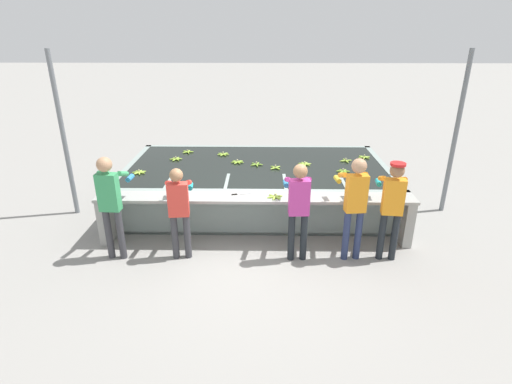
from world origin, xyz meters
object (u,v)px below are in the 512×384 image
Objects in this scene: worker_3 at (355,200)px; banana_bunch_floating_2 at (176,159)px; worker_2 at (299,204)px; banana_bunch_floating_7 at (188,152)px; banana_bunch_floating_8 at (346,161)px; worker_1 at (179,206)px; banana_bunch_floating_5 at (364,157)px; banana_bunch_floating_9 at (256,164)px; knife_0 at (238,194)px; banana_bunch_floating_10 at (139,172)px; banana_bunch_floating_6 at (223,154)px; worker_4 at (392,202)px; banana_bunch_floating_0 at (343,171)px; banana_bunch_floating_4 at (275,168)px; banana_bunch_ledge_0 at (275,197)px; support_post_right at (456,135)px; worker_0 at (110,198)px; banana_bunch_floating_1 at (237,162)px; banana_bunch_floating_3 at (305,164)px; support_post_left at (64,137)px.

worker_3 reaches higher than banana_bunch_floating_2.
worker_2 is 3.86m from banana_bunch_floating_7.
banana_bunch_floating_8 is at bearing 63.88° from worker_2.
worker_1 is 5.52× the size of banana_bunch_floating_5.
banana_bunch_floating_9 is 1.63m from knife_0.
worker_2 is at bearing -178.01° from worker_3.
banana_bunch_floating_2 is at bearing 57.96° from banana_bunch_floating_10.
banana_bunch_floating_7 is (-0.84, 0.17, 0.00)m from banana_bunch_floating_6.
banana_bunch_floating_8 is at bearing 82.10° from worker_3.
banana_bunch_floating_8 is (-0.24, 2.46, -0.12)m from worker_4.
worker_1 is 4.50m from banana_bunch_floating_5.
banana_bunch_floating_10 is (-4.04, -0.13, -0.00)m from banana_bunch_floating_0.
banana_bunch_floating_2 is 1.02× the size of banana_bunch_floating_9.
worker_4 is 7.14× the size of banana_bunch_floating_4.
banana_bunch_ledge_0 is (2.10, -2.07, 0.00)m from banana_bunch_floating_2.
banana_bunch_floating_8 is 0.09× the size of support_post_right.
support_post_right is (1.71, 1.89, 0.59)m from worker_4.
worker_4 is at bearing 0.07° from worker_3.
support_post_right reaches higher than worker_3.
banana_bunch_floating_0 is at bearing 84.95° from worker_3.
banana_bunch_floating_4 is 0.67× the size of knife_0.
banana_bunch_floating_9 is (-0.70, 2.21, -0.09)m from worker_2.
worker_4 is at bearing 0.47° from worker_0.
banana_bunch_floating_0 is 1.36m from banana_bunch_floating_4.
banana_bunch_floating_8 is at bearing 17.88° from banana_bunch_floating_4.
worker_1 is 4.48× the size of knife_0.
banana_bunch_ledge_0 is (1.53, 0.46, -0.03)m from worker_1.
banana_bunch_floating_9 is at bearing 13.01° from banana_bunch_floating_10.
banana_bunch_floating_1 is at bearing 114.93° from worker_2.
banana_bunch_floating_0 is 1.92m from banana_bunch_ledge_0.
banana_bunch_floating_6 is (-1.78, 0.68, 0.00)m from banana_bunch_floating_3.
worker_4 is at bearing -15.80° from support_post_left.
worker_0 is 6.29× the size of banana_bunch_floating_7.
worker_0 is 3.02m from banana_bunch_floating_1.
worker_4 is 3.47m from banana_bunch_floating_1.
worker_0 reaches higher than banana_bunch_floating_1.
banana_bunch_floating_7 is (-3.33, 1.30, 0.00)m from banana_bunch_floating_0.
knife_0 is at bearing -27.81° from banana_bunch_floating_10.
banana_bunch_floating_3 is 1.02× the size of banana_bunch_floating_9.
banana_bunch_floating_5 is at bearing 20.88° from banana_bunch_floating_4.
banana_bunch_floating_0 is 2.26m from support_post_right.
worker_0 reaches higher than banana_bunch_floating_8.
banana_bunch_floating_2 is 1.00× the size of banana_bunch_floating_3.
support_post_right reaches higher than banana_bunch_ledge_0.
banana_bunch_floating_1 is 1.00× the size of banana_bunch_floating_8.
worker_0 reaches higher than banana_bunch_floating_6.
worker_3 is 2.30m from banana_bunch_floating_3.
banana_bunch_floating_8 is at bearing 75.00° from banana_bunch_floating_0.
banana_bunch_floating_10 is at bearing 91.66° from worker_0.
banana_bunch_floating_7 and banana_bunch_floating_8 have the same top height.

